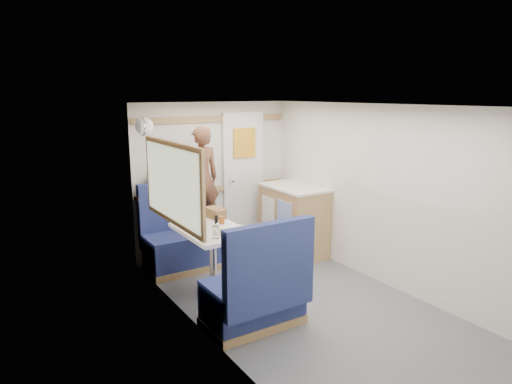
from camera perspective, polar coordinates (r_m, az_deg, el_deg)
floor at (r=4.63m, az=8.04°, el=-14.96°), size 4.50×4.50×0.00m
ceiling at (r=4.12m, az=8.88°, el=10.58°), size 4.50×4.50×0.00m
wall_back at (r=6.11m, az=-5.37°, el=1.75°), size 2.20×0.02×2.00m
wall_left at (r=3.68m, az=-4.79°, el=-5.37°), size 0.02×4.50×2.00m
wall_right at (r=5.04m, az=18.01°, el=-1.08°), size 0.02×4.50×2.00m
oak_trim_low at (r=6.12m, az=-5.25°, el=0.34°), size 2.15×0.02×0.08m
oak_trim_high at (r=6.00m, az=-5.43°, el=9.06°), size 2.15×0.02×0.08m
side_window at (r=4.51m, az=-10.49°, el=1.05°), size 0.04×1.30×0.72m
rear_door at (r=6.30m, az=-1.58°, el=1.86°), size 0.62×0.12×1.86m
dinette_table at (r=4.85m, az=-5.43°, el=-6.35°), size 0.62×0.92×0.72m
bench_far at (r=5.68m, az=-9.34°, el=-6.47°), size 0.90×0.59×1.05m
bench_near at (r=4.25m, az=0.05°, el=-12.95°), size 0.90×0.59×1.05m
ledge at (r=5.76m, az=-10.53°, el=-0.28°), size 0.90×0.14×0.04m
dome_light at (r=5.25m, az=-13.79°, el=7.99°), size 0.20×0.20×0.20m
galley_counter at (r=6.07m, az=4.67°, el=-3.48°), size 0.57×0.92×0.92m
person at (r=5.59m, az=-6.89°, el=1.68°), size 0.48×0.32×1.28m
duffel_bag at (r=5.74m, az=-10.31°, el=1.19°), size 0.56×0.33×0.25m
tray at (r=4.81m, az=-3.41°, el=-4.44°), size 0.35×0.39×0.02m
orange_fruit at (r=4.58m, az=-2.44°, el=-4.74°), size 0.07×0.07×0.07m
cheese_block at (r=4.63m, az=-4.43°, el=-4.75°), size 0.13×0.10×0.04m
wine_glass at (r=4.82m, az=-6.78°, el=-3.06°), size 0.08×0.08×0.17m
tumbler_left at (r=4.49m, az=-5.05°, el=-5.04°), size 0.07×0.07×0.12m
tumbler_mid at (r=4.97m, az=-8.23°, el=-3.46°), size 0.07×0.07×0.11m
beer_glass at (r=4.92m, az=-4.31°, el=-3.60°), size 0.06×0.06×0.10m
pepper_grinder at (r=4.96m, az=-4.99°, el=-3.46°), size 0.04×0.04×0.10m
salt_grinder at (r=4.67m, az=-4.81°, el=-4.50°), size 0.04×0.04×0.10m
bread_loaf at (r=5.21m, az=-5.13°, el=-2.63°), size 0.17×0.28×0.11m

